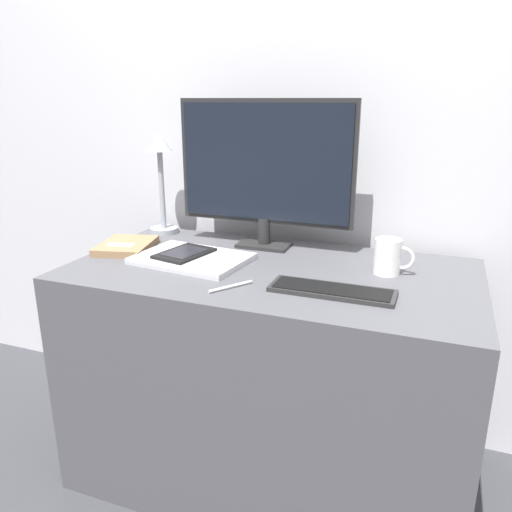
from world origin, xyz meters
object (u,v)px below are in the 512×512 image
(coffee_mug, at_px, (389,257))
(pen, at_px, (231,287))
(desk_lamp, at_px, (161,172))
(ereader, at_px, (184,253))
(keyboard, at_px, (332,290))
(monitor, at_px, (265,168))
(laptop, at_px, (192,259))
(notebook, at_px, (126,246))

(coffee_mug, bearing_deg, pen, -144.83)
(desk_lamp, xyz_separation_m, coffee_mug, (0.85, -0.18, -0.18))
(ereader, height_order, coffee_mug, coffee_mug)
(keyboard, height_order, coffee_mug, coffee_mug)
(monitor, bearing_deg, coffee_mug, -17.86)
(ereader, distance_m, desk_lamp, 0.42)
(desk_lamp, relative_size, coffee_mug, 3.21)
(desk_lamp, bearing_deg, coffee_mug, -11.78)
(monitor, distance_m, keyboard, 0.54)
(laptop, bearing_deg, notebook, 171.78)
(laptop, distance_m, coffee_mug, 0.60)
(notebook, relative_size, coffee_mug, 2.12)
(monitor, height_order, pen, monitor)
(laptop, height_order, coffee_mug, coffee_mug)
(keyboard, bearing_deg, pen, -166.64)
(laptop, distance_m, notebook, 0.28)
(notebook, relative_size, pen, 2.06)
(monitor, xyz_separation_m, pen, (0.05, -0.41, -0.27))
(ereader, relative_size, notebook, 0.83)
(keyboard, bearing_deg, laptop, 167.09)
(ereader, distance_m, coffee_mug, 0.63)
(monitor, relative_size, pen, 5.14)
(coffee_mug, distance_m, pen, 0.47)
(monitor, xyz_separation_m, coffee_mug, (0.43, -0.14, -0.22))
(desk_lamp, relative_size, notebook, 1.51)
(desk_lamp, distance_m, coffee_mug, 0.89)
(monitor, relative_size, coffee_mug, 5.30)
(laptop, relative_size, ereader, 1.81)
(laptop, bearing_deg, keyboard, -12.91)
(desk_lamp, bearing_deg, pen, -43.48)
(monitor, relative_size, keyboard, 1.84)
(ereader, height_order, desk_lamp, desk_lamp)
(coffee_mug, bearing_deg, laptop, -170.44)
(ereader, bearing_deg, coffee_mug, 8.98)
(monitor, xyz_separation_m, ereader, (-0.18, -0.24, -0.25))
(laptop, bearing_deg, monitor, 56.95)
(desk_lamp, distance_m, notebook, 0.32)
(monitor, relative_size, desk_lamp, 1.65)
(monitor, xyz_separation_m, keyboard, (0.31, -0.35, -0.26))
(desk_lamp, height_order, notebook, desk_lamp)
(keyboard, distance_m, notebook, 0.76)
(monitor, height_order, desk_lamp, monitor)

